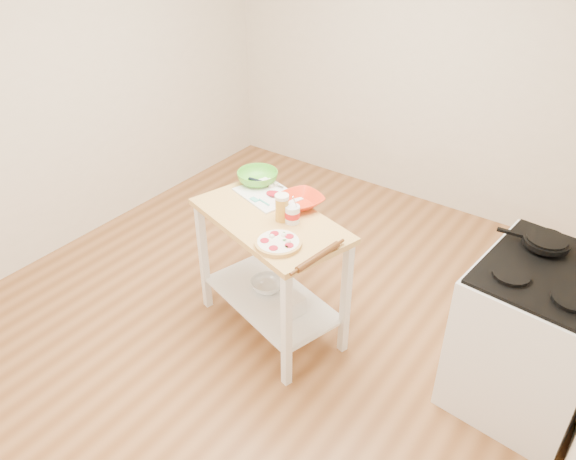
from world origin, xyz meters
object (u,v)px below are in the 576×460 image
(prep_island, at_px, (270,252))
(knife, at_px, (261,182))
(green_bowl, at_px, (258,177))
(rolling_pin, at_px, (318,257))
(cutting_board, at_px, (268,194))
(skillet, at_px, (545,242))
(yogurt_tub, at_px, (292,214))
(gas_stove, at_px, (534,336))
(shelf_bin, at_px, (294,305))
(spatula, at_px, (260,201))
(shelf_glass_bowl, at_px, (267,285))
(pizza, at_px, (278,242))
(beer_pint, at_px, (282,207))
(orange_bowl, at_px, (301,201))

(prep_island, relative_size, knife, 4.27)
(green_bowl, xyz_separation_m, rolling_pin, (0.83, -0.51, -0.02))
(cutting_board, relative_size, green_bowl, 1.69)
(skillet, height_order, yogurt_tub, yogurt_tub)
(knife, relative_size, yogurt_tub, 1.36)
(gas_stove, relative_size, shelf_bin, 9.15)
(gas_stove, xyz_separation_m, yogurt_tub, (-1.44, -0.36, 0.48))
(shelf_bin, bearing_deg, spatula, 160.18)
(gas_stove, distance_m, rolling_pin, 1.33)
(shelf_glass_bowl, bearing_deg, pizza, -41.32)
(spatula, xyz_separation_m, green_bowl, (-0.18, 0.21, 0.03))
(prep_island, distance_m, spatula, 0.34)
(beer_pint, distance_m, rolling_pin, 0.47)
(shelf_bin, bearing_deg, green_bowl, 148.24)
(spatula, bearing_deg, knife, 139.56)
(yogurt_tub, bearing_deg, shelf_bin, -46.29)
(gas_stove, distance_m, beer_pint, 1.64)
(beer_pint, bearing_deg, green_bowl, 145.50)
(prep_island, xyz_separation_m, shelf_glass_bowl, (-0.08, 0.05, -0.35))
(knife, bearing_deg, shelf_glass_bowl, -52.68)
(prep_island, xyz_separation_m, spatula, (-0.16, 0.10, 0.27))
(spatula, height_order, shelf_glass_bowl, spatula)
(gas_stove, relative_size, spatula, 7.06)
(spatula, bearing_deg, skillet, 30.39)
(yogurt_tub, bearing_deg, cutting_board, 151.21)
(beer_pint, xyz_separation_m, rolling_pin, (0.41, -0.22, -0.07))
(spatula, relative_size, yogurt_tub, 0.79)
(orange_bowl, distance_m, yogurt_tub, 0.21)
(cutting_board, distance_m, shelf_bin, 0.75)
(prep_island, bearing_deg, skillet, 22.11)
(prep_island, distance_m, skillet, 1.63)
(spatula, relative_size, orange_bowl, 0.58)
(pizza, height_order, cutting_board, pizza)
(prep_island, relative_size, skillet, 2.93)
(skillet, xyz_separation_m, yogurt_tub, (-1.33, -0.56, -0.02))
(pizza, bearing_deg, orange_bowl, 108.53)
(pizza, xyz_separation_m, beer_pint, (-0.14, 0.23, 0.07))
(shelf_bin, bearing_deg, yogurt_tub, 133.71)
(pizza, bearing_deg, yogurt_tub, 107.23)
(gas_stove, height_order, beer_pint, gas_stove)
(skillet, height_order, spatula, skillet)
(beer_pint, xyz_separation_m, shelf_bin, (0.14, -0.06, -0.67))
(beer_pint, bearing_deg, knife, 143.48)
(shelf_bin, bearing_deg, skillet, 26.48)
(green_bowl, bearing_deg, orange_bowl, -10.21)
(pizza, distance_m, beer_pint, 0.28)
(gas_stove, bearing_deg, spatula, -165.02)
(spatula, height_order, yogurt_tub, yogurt_tub)
(gas_stove, xyz_separation_m, beer_pint, (-1.51, -0.38, 0.51))
(skillet, bearing_deg, shelf_bin, -159.38)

